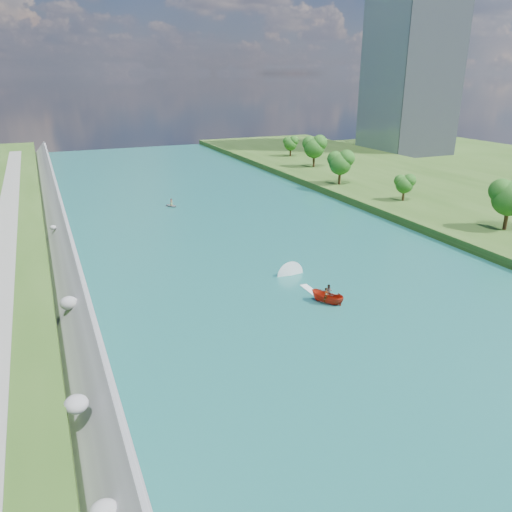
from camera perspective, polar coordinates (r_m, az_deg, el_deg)
name	(u,v)px	position (r m, az deg, el deg)	size (l,w,h in m)	color
ground	(356,329)	(51.51, 11.39, -8.20)	(260.00, 260.00, 0.00)	#2D5119
river_water	(271,263)	(67.22, 1.78, -0.84)	(55.00, 240.00, 0.10)	#175A51
riprap_bank	(67,283)	(60.34, -20.76, -2.94)	(3.62, 236.00, 4.08)	slate
riverside_path	(0,276)	(60.56, -27.25, -2.05)	(3.00, 200.00, 0.10)	gray
office_tower	(412,53)	(171.34, 17.42, 21.26)	(22.00, 22.00, 60.00)	gray
motorboat	(319,292)	(57.44, 7.22, -4.06)	(3.60, 18.78, 2.03)	#AD220D
raft	(172,205)	(97.38, -9.63, 5.78)	(2.81, 3.06, 1.54)	#93969C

